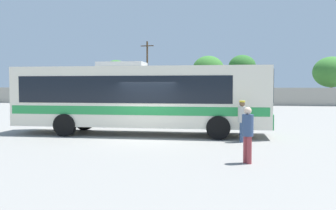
{
  "coord_description": "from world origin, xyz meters",
  "views": [
    {
      "loc": [
        4.26,
        -15.52,
        2.32
      ],
      "look_at": [
        0.47,
        2.45,
        1.38
      ],
      "focal_mm": 39.64,
      "sensor_mm": 36.0,
      "label": 1
    }
  ],
  "objects_px": {
    "coach_bus_cream_green": "(138,96)",
    "parked_car_second_red": "(159,99)",
    "utility_pole_near": "(147,71)",
    "roadside_tree_right": "(331,72)",
    "roadside_tree_midright": "(242,67)",
    "passenger_waiting_on_apron": "(248,132)",
    "roadside_tree_left": "(116,71)",
    "attendant_by_bus_door": "(242,119)",
    "parked_car_leftmost_white": "(115,99)",
    "roadside_tree_midleft": "(208,69)"
  },
  "relations": [
    {
      "from": "passenger_waiting_on_apron",
      "to": "roadside_tree_midleft",
      "type": "bearing_deg",
      "value": 97.56
    },
    {
      "from": "roadside_tree_midright",
      "to": "roadside_tree_right",
      "type": "height_order",
      "value": "roadside_tree_midright"
    },
    {
      "from": "roadside_tree_left",
      "to": "roadside_tree_right",
      "type": "xyz_separation_m",
      "value": [
        29.36,
        0.86,
        -0.41
      ]
    },
    {
      "from": "roadside_tree_left",
      "to": "coach_bus_cream_green",
      "type": "bearing_deg",
      "value": -68.54
    },
    {
      "from": "utility_pole_near",
      "to": "roadside_tree_right",
      "type": "distance_m",
      "value": 24.28
    },
    {
      "from": "roadside_tree_midright",
      "to": "passenger_waiting_on_apron",
      "type": "bearing_deg",
      "value": -89.13
    },
    {
      "from": "passenger_waiting_on_apron",
      "to": "roadside_tree_left",
      "type": "relative_size",
      "value": 0.28
    },
    {
      "from": "parked_car_leftmost_white",
      "to": "roadside_tree_left",
      "type": "bearing_deg",
      "value": 109.09
    },
    {
      "from": "attendant_by_bus_door",
      "to": "roadside_tree_midleft",
      "type": "relative_size",
      "value": 0.28
    },
    {
      "from": "parked_car_leftmost_white",
      "to": "coach_bus_cream_green",
      "type": "bearing_deg",
      "value": -67.78
    },
    {
      "from": "attendant_by_bus_door",
      "to": "utility_pole_near",
      "type": "relative_size",
      "value": 0.21
    },
    {
      "from": "attendant_by_bus_door",
      "to": "passenger_waiting_on_apron",
      "type": "height_order",
      "value": "attendant_by_bus_door"
    },
    {
      "from": "attendant_by_bus_door",
      "to": "roadside_tree_left",
      "type": "height_order",
      "value": "roadside_tree_left"
    },
    {
      "from": "utility_pole_near",
      "to": "roadside_tree_right",
      "type": "xyz_separation_m",
      "value": [
        24.08,
        3.13,
        -0.22
      ]
    },
    {
      "from": "roadside_tree_left",
      "to": "roadside_tree_midright",
      "type": "distance_m",
      "value": 17.9
    },
    {
      "from": "parked_car_leftmost_white",
      "to": "roadside_tree_midleft",
      "type": "relative_size",
      "value": 0.7
    },
    {
      "from": "parked_car_second_red",
      "to": "passenger_waiting_on_apron",
      "type": "bearing_deg",
      "value": -72.03
    },
    {
      "from": "roadside_tree_right",
      "to": "utility_pole_near",
      "type": "bearing_deg",
      "value": -172.6
    },
    {
      "from": "parked_car_second_red",
      "to": "roadside_tree_midright",
      "type": "xyz_separation_m",
      "value": [
        9.3,
        9.43,
        4.13
      ]
    },
    {
      "from": "passenger_waiting_on_apron",
      "to": "parked_car_leftmost_white",
      "type": "xyz_separation_m",
      "value": [
        -15.6,
        31.42,
        -0.19
      ]
    },
    {
      "from": "parked_car_second_red",
      "to": "roadside_tree_midleft",
      "type": "relative_size",
      "value": 0.66
    },
    {
      "from": "attendant_by_bus_door",
      "to": "passenger_waiting_on_apron",
      "type": "xyz_separation_m",
      "value": [
        0.21,
        -4.22,
        -0.02
      ]
    },
    {
      "from": "passenger_waiting_on_apron",
      "to": "parked_car_leftmost_white",
      "type": "height_order",
      "value": "passenger_waiting_on_apron"
    },
    {
      "from": "coach_bus_cream_green",
      "to": "roadside_tree_midleft",
      "type": "xyz_separation_m",
      "value": [
        0.32,
        30.47,
        2.61
      ]
    },
    {
      "from": "roadside_tree_left",
      "to": "roadside_tree_midright",
      "type": "bearing_deg",
      "value": 0.51
    },
    {
      "from": "parked_car_second_red",
      "to": "roadside_tree_midright",
      "type": "bearing_deg",
      "value": 45.4
    },
    {
      "from": "parked_car_leftmost_white",
      "to": "roadside_tree_right",
      "type": "xyz_separation_m",
      "value": [
        26.46,
        9.25,
        3.37
      ]
    },
    {
      "from": "coach_bus_cream_green",
      "to": "parked_car_second_red",
      "type": "relative_size",
      "value": 2.98
    },
    {
      "from": "roadside_tree_midleft",
      "to": "roadside_tree_midright",
      "type": "xyz_separation_m",
      "value": [
        4.21,
        3.71,
        0.46
      ]
    },
    {
      "from": "utility_pole_near",
      "to": "roadside_tree_right",
      "type": "relative_size",
      "value": 1.36
    },
    {
      "from": "attendant_by_bus_door",
      "to": "roadside_tree_right",
      "type": "height_order",
      "value": "roadside_tree_right"
    },
    {
      "from": "parked_car_second_red",
      "to": "roadside_tree_midright",
      "type": "relative_size",
      "value": 0.63
    },
    {
      "from": "attendant_by_bus_door",
      "to": "roadside_tree_midright",
      "type": "relative_size",
      "value": 0.26
    },
    {
      "from": "utility_pole_near",
      "to": "roadside_tree_left",
      "type": "xyz_separation_m",
      "value": [
        -5.28,
        2.26,
        0.19
      ]
    },
    {
      "from": "roadside_tree_left",
      "to": "roadside_tree_right",
      "type": "distance_m",
      "value": 29.38
    },
    {
      "from": "parked_car_second_red",
      "to": "roadside_tree_midright",
      "type": "height_order",
      "value": "roadside_tree_midright"
    },
    {
      "from": "coach_bus_cream_green",
      "to": "parked_car_leftmost_white",
      "type": "distance_m",
      "value": 27.71
    },
    {
      "from": "passenger_waiting_on_apron",
      "to": "parked_car_leftmost_white",
      "type": "relative_size",
      "value": 0.39
    },
    {
      "from": "passenger_waiting_on_apron",
      "to": "roadside_tree_midright",
      "type": "distance_m",
      "value": 40.17
    },
    {
      "from": "utility_pole_near",
      "to": "passenger_waiting_on_apron",
      "type": "bearing_deg",
      "value": -70.6
    },
    {
      "from": "coach_bus_cream_green",
      "to": "parked_car_second_red",
      "type": "height_order",
      "value": "coach_bus_cream_green"
    },
    {
      "from": "attendant_by_bus_door",
      "to": "roadside_tree_right",
      "type": "bearing_deg",
      "value": 73.11
    },
    {
      "from": "coach_bus_cream_green",
      "to": "attendant_by_bus_door",
      "type": "xyz_separation_m",
      "value": [
        4.92,
        -1.56,
        -0.87
      ]
    },
    {
      "from": "attendant_by_bus_door",
      "to": "utility_pole_near",
      "type": "xyz_separation_m",
      "value": [
        -13.01,
        33.32,
        3.38
      ]
    },
    {
      "from": "parked_car_leftmost_white",
      "to": "utility_pole_near",
      "type": "xyz_separation_m",
      "value": [
        2.38,
        6.12,
        3.59
      ]
    },
    {
      "from": "parked_car_second_red",
      "to": "roadside_tree_right",
      "type": "xyz_separation_m",
      "value": [
        20.76,
        10.13,
        3.35
      ]
    },
    {
      "from": "roadside_tree_midleft",
      "to": "roadside_tree_midright",
      "type": "relative_size",
      "value": 0.95
    },
    {
      "from": "roadside_tree_midleft",
      "to": "roadside_tree_midright",
      "type": "height_order",
      "value": "roadside_tree_midright"
    },
    {
      "from": "utility_pole_near",
      "to": "roadside_tree_right",
      "type": "height_order",
      "value": "utility_pole_near"
    },
    {
      "from": "coach_bus_cream_green",
      "to": "utility_pole_near",
      "type": "bearing_deg",
      "value": 104.29
    }
  ]
}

